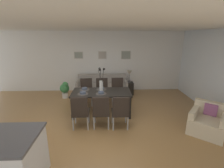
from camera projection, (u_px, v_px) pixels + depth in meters
The scene contains 27 objects.
ground_plane at pixel (98, 128), 4.40m from camera, with size 9.00×9.00×0.00m, color olive.
back_wall_panel at pixel (100, 62), 7.15m from camera, with size 9.00×0.10×2.60m, color silver.
ceiling_panel at pixel (96, 25), 4.04m from camera, with size 9.00×7.20×0.08m, color white.
dining_table at pixel (101, 94), 5.03m from camera, with size 1.80×0.88×0.74m.
dining_chair_near_left at pixel (80, 111), 4.24m from camera, with size 0.45×0.45×0.92m.
dining_chair_near_right at pixel (86, 90), 5.84m from camera, with size 0.46×0.46×0.92m.
dining_chair_far_left at pixel (101, 110), 4.27m from camera, with size 0.44×0.44×0.92m.
dining_chair_far_right at pixel (102, 90), 5.89m from camera, with size 0.47×0.47×0.92m.
dining_chair_mid_left at pixel (120, 110), 4.25m from camera, with size 0.45×0.45×0.92m.
dining_chair_mid_right at pixel (117, 89), 5.92m from camera, with size 0.44×0.44×0.92m.
centerpiece_vase at pixel (101, 83), 4.93m from camera, with size 0.21×0.23×0.73m.
placemat_near_left at pixel (83, 94), 4.80m from camera, with size 0.32×0.32×0.01m, color #4C4742.
bowl_near_left at pixel (83, 93), 4.78m from camera, with size 0.17×0.17×0.07m.
placemat_near_right at pixel (85, 90), 5.18m from camera, with size 0.32×0.32×0.01m, color #4C4742.
bowl_near_right at pixel (85, 89), 5.16m from camera, with size 0.17×0.17×0.07m.
placemat_far_left at pixel (101, 94), 4.81m from camera, with size 0.32×0.32×0.01m, color #4C4742.
bowl_far_left at pixel (101, 92), 4.80m from camera, with size 0.17×0.17×0.07m.
placemat_far_right at pixel (102, 89), 5.19m from camera, with size 0.32×0.32×0.01m, color #4C4742.
bowl_far_right at pixel (101, 88), 5.18m from camera, with size 0.17×0.17×0.07m.
sofa at pixel (102, 88), 6.91m from camera, with size 2.09×0.84×0.80m.
side_table at pixel (129, 88), 6.87m from camera, with size 0.36×0.36×0.52m, color black.
table_lamp at pixel (129, 74), 6.69m from camera, with size 0.22×0.22×0.51m.
armchair at pixel (208, 122), 4.12m from camera, with size 1.13×1.13×0.75m.
framed_picture_left at pixel (79, 55), 6.96m from camera, with size 0.38×0.03×0.30m.
framed_picture_center at pixel (102, 55), 7.00m from camera, with size 0.35×0.03×0.33m.
framed_picture_right at pixel (126, 55), 7.04m from camera, with size 0.42×0.03×0.36m.
potted_plant at pixel (65, 89), 6.43m from camera, with size 0.36×0.36×0.67m.
Camera 1 is at (0.25, -3.90, 2.38)m, focal length 26.04 mm.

